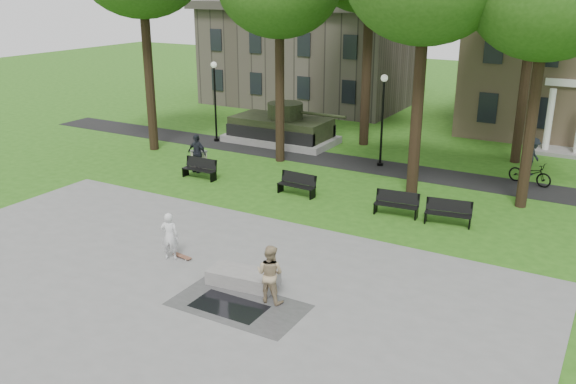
% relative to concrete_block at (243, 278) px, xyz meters
% --- Properties ---
extents(ground, '(120.00, 120.00, 0.00)m').
position_rel_concrete_block_xyz_m(ground, '(-1.68, 2.33, -0.24)').
color(ground, '#265614').
rests_on(ground, ground).
extents(plaza, '(22.00, 16.00, 0.02)m').
position_rel_concrete_block_xyz_m(plaza, '(-1.68, -2.67, -0.23)').
color(plaza, gray).
rests_on(plaza, ground).
extents(footpath, '(44.00, 2.60, 0.01)m').
position_rel_concrete_block_xyz_m(footpath, '(-1.68, 14.33, -0.24)').
color(footpath, black).
rests_on(footpath, ground).
extents(building_left, '(15.00, 10.00, 7.20)m').
position_rel_concrete_block_xyz_m(building_left, '(-12.68, 28.83, 3.35)').
color(building_left, '#4C443D').
rests_on(building_left, ground).
extents(lamp_left, '(0.36, 0.36, 4.73)m').
position_rel_concrete_block_xyz_m(lamp_left, '(-11.68, 14.63, 2.55)').
color(lamp_left, black).
rests_on(lamp_left, ground).
extents(lamp_mid, '(0.36, 0.36, 4.73)m').
position_rel_concrete_block_xyz_m(lamp_mid, '(-1.18, 14.63, 2.55)').
color(lamp_mid, black).
rests_on(lamp_mid, ground).
extents(tank_monument, '(7.45, 3.40, 2.40)m').
position_rel_concrete_block_xyz_m(tank_monument, '(-8.14, 16.33, 0.61)').
color(tank_monument, gray).
rests_on(tank_monument, ground).
extents(puddle, '(2.20, 1.20, 0.00)m').
position_rel_concrete_block_xyz_m(puddle, '(0.41, -1.38, -0.22)').
color(puddle, black).
rests_on(puddle, plaza).
extents(concrete_block, '(2.30, 1.25, 0.45)m').
position_rel_concrete_block_xyz_m(concrete_block, '(0.00, 0.00, 0.00)').
color(concrete_block, gray).
rests_on(concrete_block, plaza).
extents(skateboard, '(0.80, 0.31, 0.07)m').
position_rel_concrete_block_xyz_m(skateboard, '(-2.92, 0.57, -0.19)').
color(skateboard, brown).
rests_on(skateboard, plaza).
extents(skateboarder, '(0.73, 0.62, 1.69)m').
position_rel_concrete_block_xyz_m(skateboarder, '(-3.21, 0.33, 0.62)').
color(skateboarder, silver).
rests_on(skateboarder, plaza).
extents(friend_watching, '(0.89, 0.70, 1.80)m').
position_rel_concrete_block_xyz_m(friend_watching, '(1.30, -0.49, 0.67)').
color(friend_watching, tan).
rests_on(friend_watching, plaza).
extents(pedestrian_walker, '(1.17, 0.56, 1.94)m').
position_rel_concrete_block_xyz_m(pedestrian_walker, '(-8.79, 9.03, 0.72)').
color(pedestrian_walker, black).
rests_on(pedestrian_walker, ground).
extents(cyclist, '(2.18, 1.31, 2.26)m').
position_rel_concrete_block_xyz_m(cyclist, '(6.11, 15.20, 0.68)').
color(cyclist, black).
rests_on(cyclist, ground).
extents(park_bench_0, '(1.80, 0.52, 1.00)m').
position_rel_concrete_block_xyz_m(park_bench_0, '(-8.00, 8.24, 0.28)').
color(park_bench_0, black).
rests_on(park_bench_0, ground).
extents(park_bench_1, '(1.82, 0.62, 1.00)m').
position_rel_concrete_block_xyz_m(park_bench_1, '(-2.71, 8.43, 0.28)').
color(park_bench_1, black).
rests_on(park_bench_1, ground).
extents(park_bench_2, '(1.84, 0.70, 1.00)m').
position_rel_concrete_block_xyz_m(park_bench_2, '(2.07, 8.22, 0.28)').
color(park_bench_2, black).
rests_on(park_bench_2, ground).
extents(park_bench_3, '(1.85, 0.79, 1.00)m').
position_rel_concrete_block_xyz_m(park_bench_3, '(4.19, 8.27, 0.28)').
color(park_bench_3, black).
rests_on(park_bench_3, ground).
extents(trash_bin, '(0.86, 0.86, 0.96)m').
position_rel_concrete_block_xyz_m(trash_bin, '(-9.04, 9.50, 0.24)').
color(trash_bin, '#B3AA94').
rests_on(trash_bin, ground).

